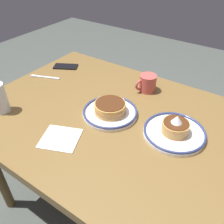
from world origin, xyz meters
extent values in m
plane|color=#454A45|center=(0.00, 0.00, 0.00)|extent=(6.00, 6.00, 0.00)
cube|color=brown|center=(0.00, 0.00, 0.71)|extent=(1.19, 0.91, 0.04)
cylinder|color=brown|center=(-0.50, -0.36, 0.34)|extent=(0.05, 0.05, 0.68)
cylinder|color=brown|center=(0.50, -0.36, 0.34)|extent=(0.05, 0.05, 0.68)
cylinder|color=silver|center=(-0.03, -0.01, 0.74)|extent=(0.25, 0.25, 0.01)
torus|color=navy|center=(-0.03, -0.01, 0.75)|extent=(0.25, 0.25, 0.01)
cylinder|color=tan|center=(-0.03, -0.01, 0.75)|extent=(0.14, 0.14, 0.01)
cylinder|color=tan|center=(-0.03, -0.01, 0.76)|extent=(0.14, 0.14, 0.01)
cylinder|color=#CC9047|center=(-0.03, -0.01, 0.77)|extent=(0.14, 0.14, 0.01)
cylinder|color=gold|center=(-0.03, -0.01, 0.78)|extent=(0.14, 0.14, 0.01)
cylinder|color=#4C2814|center=(-0.03, -0.01, 0.79)|extent=(0.13, 0.13, 0.00)
cylinder|color=white|center=(-0.33, -0.04, 0.74)|extent=(0.26, 0.26, 0.01)
torus|color=navy|center=(-0.33, -0.04, 0.75)|extent=(0.25, 0.25, 0.01)
cylinder|color=#DA8E4B|center=(-0.33, -0.04, 0.75)|extent=(0.11, 0.11, 0.01)
cylinder|color=tan|center=(-0.33, -0.04, 0.76)|extent=(0.11, 0.11, 0.01)
cylinder|color=tan|center=(-0.33, -0.04, 0.77)|extent=(0.11, 0.11, 0.01)
cylinder|color=gold|center=(-0.33, -0.04, 0.78)|extent=(0.11, 0.11, 0.01)
cylinder|color=#4C2814|center=(-0.33, -0.04, 0.79)|extent=(0.10, 0.10, 0.00)
cone|color=white|center=(-0.33, -0.04, 0.81)|extent=(0.04, 0.04, 0.03)
cylinder|color=#BF4C47|center=(-0.07, -0.29, 0.77)|extent=(0.09, 0.09, 0.09)
torus|color=#BF4C47|center=(-0.05, -0.25, 0.77)|extent=(0.04, 0.06, 0.06)
cylinder|color=brown|center=(-0.07, -0.29, 0.80)|extent=(0.07, 0.07, 0.01)
cylinder|color=black|center=(0.40, 0.25, 0.78)|extent=(0.06, 0.06, 0.10)
cube|color=black|center=(0.47, -0.25, 0.73)|extent=(0.16, 0.13, 0.01)
cube|color=white|center=(0.04, 0.24, 0.73)|extent=(0.19, 0.19, 0.00)
cube|color=silver|center=(0.48, -0.08, 0.73)|extent=(0.16, 0.08, 0.01)
cube|color=silver|center=(0.55, -0.06, 0.73)|extent=(0.03, 0.01, 0.00)
cube|color=silver|center=(0.55, -0.05, 0.73)|extent=(0.03, 0.01, 0.00)
cube|color=silver|center=(0.55, -0.05, 0.73)|extent=(0.03, 0.01, 0.00)
cube|color=silver|center=(0.54, -0.04, 0.73)|extent=(0.03, 0.01, 0.00)
camera|label=1|loc=(-0.53, 0.71, 1.40)|focal=38.28mm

